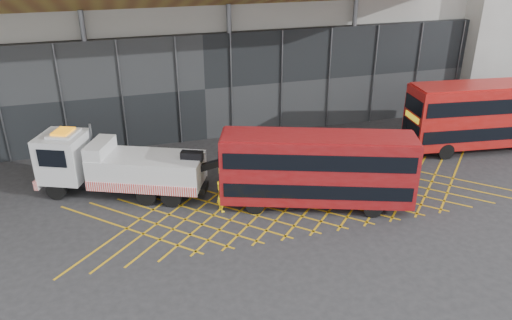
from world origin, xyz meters
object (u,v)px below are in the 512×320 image
object	(u,v)px
bus_towed	(317,167)
bus_second	(491,113)
worker	(221,196)
recovery_truck	(115,166)

from	to	relation	value
bus_towed	bus_second	world-z (taller)	bus_second
bus_towed	worker	bearing A→B (deg)	-170.32
worker	recovery_truck	bearing A→B (deg)	43.13
recovery_truck	worker	distance (m)	6.85
bus_towed	worker	size ratio (longest dim) A/B	5.70
bus_second	worker	bearing A→B (deg)	-164.01
worker	bus_towed	bearing A→B (deg)	-112.44
recovery_truck	bus_second	size ratio (longest dim) A/B	0.91
recovery_truck	bus_towed	size ratio (longest dim) A/B	1.02
recovery_truck	bus_towed	world-z (taller)	bus_towed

